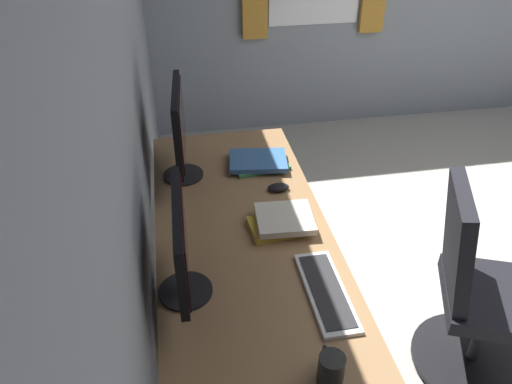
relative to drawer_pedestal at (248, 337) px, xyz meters
The scene contains 11 objects.
wall_back 1.07m from the drawer_pedestal, 56.95° to the left, with size 5.31×0.10×2.60m, color #8C939E.
desk 0.39m from the drawer_pedestal, ahead, with size 1.90×0.75×0.73m.
drawer_pedestal is the anchor object (origin of this frame).
monitor_primary 1.01m from the drawer_pedestal, 14.81° to the left, with size 0.48×0.20×0.47m.
monitor_secondary 0.66m from the drawer_pedestal, 104.69° to the left, with size 0.49×0.20×0.40m.
keyboard_main 0.50m from the drawer_pedestal, 120.90° to the right, with size 0.42×0.14×0.02m.
mouse_main 0.71m from the drawer_pedestal, 24.44° to the right, with size 0.06×0.10×0.03m, color black.
book_stack_near 0.89m from the drawer_pedestal, 13.90° to the right, with size 0.25×0.32×0.05m.
book_stack_far 0.52m from the drawer_pedestal, 38.68° to the right, with size 0.24×0.29×0.06m.
coffee_mug 0.70m from the drawer_pedestal, 161.35° to the right, with size 0.12×0.08×0.11m.
office_chair 1.02m from the drawer_pedestal, 92.49° to the right, with size 0.57×0.61×0.97m.
Camera 1 is at (-1.67, 2.16, 2.08)m, focal length 34.96 mm.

